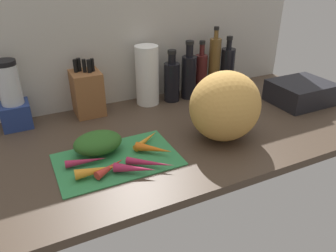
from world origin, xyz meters
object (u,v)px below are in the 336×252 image
at_px(carrot_4, 146,140).
at_px(carrot_7, 98,170).
at_px(carrot_0, 101,147).
at_px(bottle_2, 201,73).
at_px(carrot_1, 154,149).
at_px(bottle_1, 189,75).
at_px(knife_block, 87,92).
at_px(bottle_0, 172,80).
at_px(carrot_6, 135,169).
at_px(bottle_3, 214,65).
at_px(cutting_board, 117,159).
at_px(carrot_5, 86,161).
at_px(blender_appliance, 12,99).
at_px(carrot_3, 110,167).
at_px(bottle_4, 227,69).
at_px(dish_rack, 300,92).
at_px(winter_squash, 225,106).
at_px(paper_towel_roll, 147,75).
at_px(carrot_2, 150,163).

relative_size(carrot_4, carrot_7, 0.99).
distance_m(carrot_0, bottle_2, 0.69).
distance_m(carrot_1, bottle_1, 0.56).
xyz_separation_m(knife_block, bottle_0, (0.40, -0.03, 0.00)).
height_order(carrot_6, bottle_2, bottle_2).
bearing_deg(bottle_2, bottle_3, -3.15).
bearing_deg(carrot_7, cutting_board, 37.76).
xyz_separation_m(bottle_1, bottle_2, (0.08, 0.02, -0.01)).
bearing_deg(carrot_7, bottle_0, 43.00).
height_order(carrot_4, carrot_5, same).
relative_size(carrot_6, blender_appliance, 0.49).
bearing_deg(bottle_3, carrot_3, -146.13).
distance_m(blender_appliance, bottle_4, 1.00).
xyz_separation_m(cutting_board, bottle_4, (0.72, 0.39, 0.11)).
bearing_deg(dish_rack, blender_appliance, 165.29).
bearing_deg(winter_squash, carrot_0, 167.28).
bearing_deg(bottle_2, blender_appliance, 178.66).
bearing_deg(winter_squash, knife_block, 132.54).
relative_size(blender_appliance, paper_towel_roll, 1.02).
bearing_deg(carrot_3, carrot_1, 12.86).
xyz_separation_m(winter_squash, dish_rack, (0.52, 0.12, -0.08)).
height_order(cutting_board, carrot_5, carrot_5).
xyz_separation_m(carrot_2, bottle_2, (0.49, 0.50, 0.09)).
height_order(blender_appliance, bottle_4, same).
relative_size(bottle_3, dish_rack, 1.23).
relative_size(carrot_7, bottle_1, 0.51).
relative_size(cutting_board, blender_appliance, 1.49).
relative_size(cutting_board, carrot_7, 2.92).
distance_m(knife_block, bottle_1, 0.49).
xyz_separation_m(knife_block, bottle_3, (0.64, -0.02, 0.04)).
bearing_deg(bottle_3, bottle_1, -175.59).
xyz_separation_m(cutting_board, bottle_1, (0.49, 0.39, 0.11)).
bearing_deg(carrot_3, blender_appliance, 116.80).
bearing_deg(carrot_4, bottle_2, 38.38).
distance_m(bottle_1, bottle_2, 0.08).
bearing_deg(bottle_1, carrot_1, -131.80).
xyz_separation_m(carrot_3, winter_squash, (0.46, 0.04, 0.11)).
bearing_deg(bottle_4, bottle_0, 179.25).
xyz_separation_m(cutting_board, dish_rack, (0.94, 0.10, 0.05)).
distance_m(knife_block, bottle_2, 0.56).
height_order(carrot_2, carrot_4, same).
distance_m(carrot_2, bottle_3, 0.76).
height_order(carrot_3, bottle_4, bottle_4).
bearing_deg(carrot_5, winter_squash, -3.63).
height_order(carrot_3, paper_towel_roll, paper_towel_roll).
xyz_separation_m(bottle_3, dish_rack, (0.30, -0.30, -0.09)).
distance_m(carrot_5, dish_rack, 1.05).
xyz_separation_m(carrot_0, bottle_1, (0.53, 0.31, 0.09)).
distance_m(carrot_0, knife_block, 0.35).
bearing_deg(knife_block, carrot_4, -71.58).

